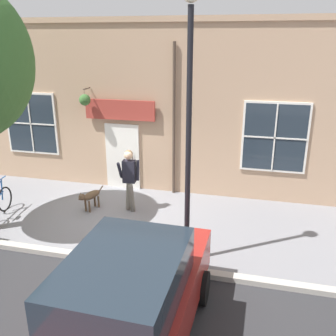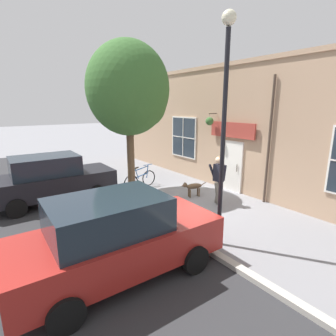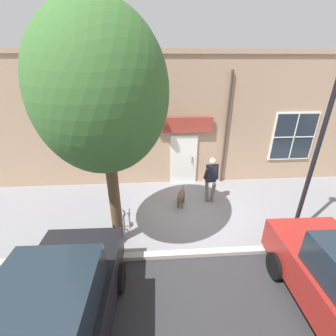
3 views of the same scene
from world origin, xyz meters
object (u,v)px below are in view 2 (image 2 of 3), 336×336
dog_on_leash (193,187)px  street_lamp (225,105)px  parked_car_nearest_curb (51,179)px  street_tree_by_curb (131,92)px  pedestrian_walking (218,175)px  parked_car_mid_block (117,237)px  leaning_bicycle (140,179)px

dog_on_leash → street_lamp: (1.84, 3.11, 3.11)m
parked_car_nearest_curb → street_tree_by_curb: bearing=167.5°
street_tree_by_curb → parked_car_nearest_curb: (3.05, -0.68, -3.13)m
pedestrian_walking → parked_car_mid_block: pedestrian_walking is taller
street_lamp → pedestrian_walking: bearing=-135.9°
dog_on_leash → leaning_bicycle: 2.47m
leaning_bicycle → parked_car_mid_block: parked_car_mid_block is taller
dog_on_leash → street_tree_by_curb: (1.51, -2.00, 3.59)m
street_tree_by_curb → parked_car_mid_block: street_tree_by_curb is taller
street_tree_by_curb → street_lamp: size_ratio=1.08×
dog_on_leash → pedestrian_walking: bearing=102.2°
parked_car_nearest_curb → street_lamp: 6.92m
dog_on_leash → street_tree_by_curb: bearing=-52.9°
street_tree_by_curb → parked_car_nearest_curb: bearing=-12.5°
parked_car_nearest_curb → parked_car_mid_block: same height
street_tree_by_curb → street_lamp: 5.14m
dog_on_leash → parked_car_nearest_curb: size_ratio=0.24×
leaning_bicycle → parked_car_mid_block: (3.43, 4.98, 0.50)m
pedestrian_walking → street_lamp: bearing=44.1°
pedestrian_walking → parked_car_nearest_curb: 6.10m
leaning_bicycle → street_lamp: bearing=81.8°
pedestrian_walking → parked_car_nearest_curb: bearing=-38.2°
parked_car_nearest_curb → parked_car_mid_block: 5.43m
pedestrian_walking → leaning_bicycle: size_ratio=1.03×
street_tree_by_curb → parked_car_nearest_curb: street_tree_by_curb is taller
parked_car_nearest_curb → street_lamp: street_lamp is taller
parked_car_nearest_curb → parked_car_mid_block: size_ratio=1.00×
dog_on_leash → street_lamp: 4.76m
street_lamp → dog_on_leash: bearing=-120.7°
pedestrian_walking → dog_on_leash: pedestrian_walking is taller
parked_car_mid_block → street_lamp: size_ratio=0.79×
leaning_bicycle → parked_car_mid_block: 6.07m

